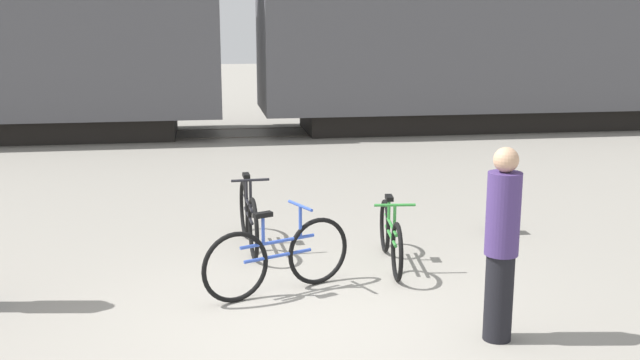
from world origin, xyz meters
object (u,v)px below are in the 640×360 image
Objects in this scene: person_in_purple at (502,244)px; backpack at (500,221)px; bicycle_green at (391,236)px; freight_train at (239,11)px; bicycle_black at (249,217)px; bicycle_blue at (278,257)px.

backpack is (1.34, 3.21, -0.73)m from person_in_purple.
backpack is (1.78, 1.06, -0.18)m from bicycle_green.
freight_train is at bearing 107.40° from backpack.
person_in_purple reaches higher than bicycle_black.
freight_train is 10.84m from bicycle_green.
bicycle_black is (-0.21, 1.64, 0.01)m from bicycle_blue.
bicycle_blue is at bearing -153.52° from bicycle_green.
backpack is at bearing 28.91° from bicycle_blue.
bicycle_blue is at bearing -151.09° from backpack.
bicycle_blue is at bearing -82.85° from bicycle_black.
freight_train is 12.88m from person_in_purple.
bicycle_green is 1.54m from bicycle_blue.
bicycle_blue is 0.91× the size of person_in_purple.
freight_train is 10.24m from backpack.
bicycle_blue is at bearing -132.35° from person_in_purple.
freight_train is 11.44m from bicycle_blue.
person_in_purple is at bearing -82.72° from freight_train.
person_in_purple is at bearing -56.88° from bicycle_black.
freight_train reaches higher than person_in_purple.
backpack is at bearing 1.70° from bicycle_black.
person_in_purple is (1.82, -1.47, 0.51)m from bicycle_blue.
bicycle_green is at bearing -31.12° from bicycle_black.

